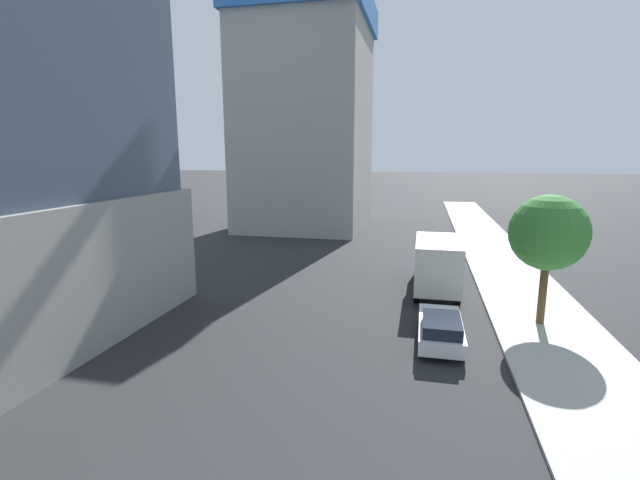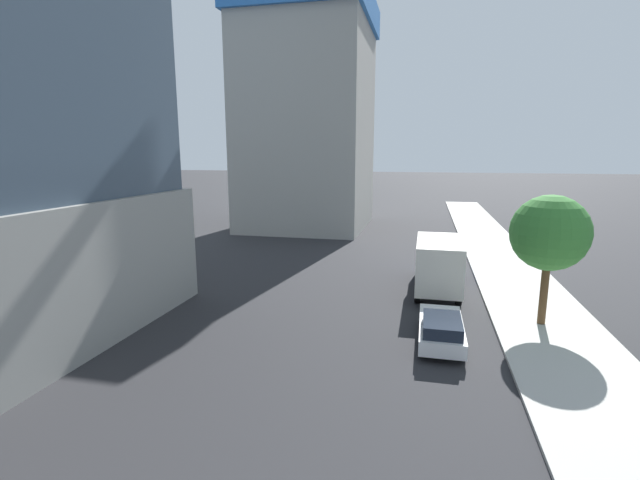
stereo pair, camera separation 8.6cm
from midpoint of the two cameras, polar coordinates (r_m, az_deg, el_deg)
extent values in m
cube|color=#B2AFA8|center=(20.56, 29.72, -13.78)|extent=(5.00, 120.00, 0.15)
cube|color=#9E9B93|center=(50.86, -1.44, 15.39)|extent=(12.69, 14.77, 24.22)
cube|color=#2D6BB7|center=(52.76, -1.50, 26.96)|extent=(13.45, 15.66, 3.00)
cube|color=red|center=(46.09, 1.96, 19.77)|extent=(0.90, 0.90, 30.48)
cylinder|color=brown|center=(23.96, 26.47, -5.93)|extent=(0.36, 0.36, 3.08)
sphere|color=#387F33|center=(23.35, 27.07, 0.82)|extent=(3.52, 3.52, 3.52)
cube|color=silver|center=(20.86, 15.11, -10.78)|extent=(1.86, 4.74, 0.61)
cube|color=#19212D|center=(19.79, 15.27, -10.26)|extent=(1.56, 2.45, 0.51)
cylinder|color=black|center=(22.43, 12.82, -9.80)|extent=(0.22, 0.66, 0.66)
cylinder|color=black|center=(22.51, 17.05, -9.95)|extent=(0.22, 0.66, 0.66)
cylinder|color=black|center=(19.45, 12.75, -13.12)|extent=(0.22, 0.66, 0.66)
cylinder|color=black|center=(19.53, 17.68, -13.28)|extent=(0.22, 0.66, 0.66)
cube|color=#1E4799|center=(30.71, 14.57, -1.86)|extent=(2.49, 2.17, 1.83)
cube|color=silver|center=(26.78, 14.80, -2.83)|extent=(2.49, 5.42, 2.65)
cylinder|color=black|center=(30.93, 12.45, -3.60)|extent=(0.30, 1.08, 1.08)
cylinder|color=black|center=(31.00, 16.51, -3.77)|extent=(0.30, 1.08, 1.08)
cylinder|color=black|center=(25.83, 12.28, -6.50)|extent=(0.30, 1.08, 1.08)
cylinder|color=black|center=(25.91, 17.17, -6.69)|extent=(0.30, 1.08, 1.08)
camera|label=1|loc=(0.04, -89.85, 0.03)|focal=25.39mm
camera|label=2|loc=(0.04, 90.15, -0.03)|focal=25.39mm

